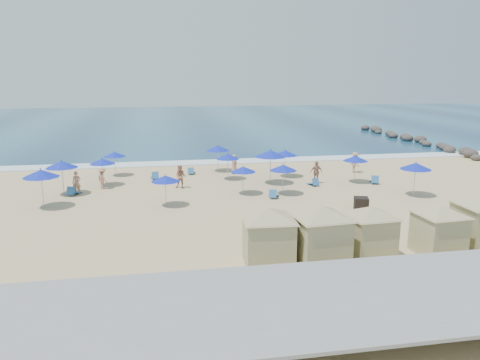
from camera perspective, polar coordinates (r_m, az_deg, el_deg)
name	(u,v)px	position (r m, az deg, el deg)	size (l,w,h in m)	color
ground	(274,205)	(30.35, 4.23, -3.04)	(160.00, 160.00, 0.00)	tan
ocean	(198,122)	(83.99, -5.18, 7.11)	(160.00, 80.00, 0.06)	navy
surf_line	(235,161)	(45.13, -0.65, 2.29)	(160.00, 2.50, 0.08)	white
seawall	(366,287)	(18.17, 15.12, -12.44)	(160.00, 6.10, 1.22)	gray
rock_jetty	(412,139)	(62.23, 20.23, 4.71)	(2.56, 26.66, 0.96)	#2F2927
trash_bin	(361,204)	(29.89, 14.55, -2.85)	(0.83, 0.83, 0.83)	black
cabana_0	(269,229)	(20.61, 3.50, -5.97)	(4.55, 4.55, 2.86)	tan
cabana_1	(321,227)	(20.97, 9.84, -5.70)	(4.65, 4.65, 2.93)	tan
cabana_2	(370,225)	(22.33, 15.58, -5.29)	(4.19, 4.19, 2.63)	tan
cabana_3	(440,223)	(23.69, 23.15, -4.86)	(4.15, 4.15, 2.61)	tan
umbrella_0	(102,161)	(36.57, -16.45, 2.21)	(1.90, 1.90, 2.17)	#A5A8AD
umbrella_1	(62,164)	(34.58, -20.92, 1.80)	(2.20, 2.20, 2.51)	#A5A8AD
umbrella_2	(114,154)	(39.92, -15.06, 3.04)	(1.83, 1.83, 2.08)	#A5A8AD
umbrella_3	(165,179)	(29.93, -9.10, 0.18)	(1.83, 1.83, 2.09)	#A5A8AD
umbrella_4	(218,148)	(40.36, -2.72, 3.90)	(2.06, 2.06, 2.35)	#A5A8AD
umbrella_5	(228,156)	(37.21, -1.50, 2.89)	(1.89, 1.89, 2.15)	#A5A8AD
umbrella_6	(243,169)	(32.55, 0.39, 1.32)	(1.81, 1.81, 2.06)	#A5A8AD
umbrella_7	(270,154)	(35.68, 3.74, 3.23)	(2.39, 2.39, 2.72)	#A5A8AD
umbrella_8	(283,168)	(32.60, 5.28, 1.51)	(1.94, 1.94, 2.21)	#A5A8AD
umbrella_9	(285,153)	(38.29, 5.52, 3.30)	(2.02, 2.02, 2.29)	#A5A8AD
umbrella_10	(355,158)	(37.18, 13.90, 2.57)	(1.93, 1.93, 2.20)	#A5A8AD
umbrella_11	(416,166)	(34.18, 20.63, 1.60)	(2.14, 2.14, 2.44)	#A5A8AD
umbrella_12	(41,173)	(31.61, -23.11, 0.74)	(2.25, 2.25, 2.56)	#A5A8AD
beach_chair_0	(73,192)	(34.64, -19.67, -1.37)	(0.97, 1.35, 0.68)	#295F97
beach_chair_1	(155,176)	(38.20, -10.35, 0.45)	(0.69, 1.28, 0.67)	#295F97
beach_chair_2	(191,172)	(39.68, -5.97, 1.02)	(0.72, 1.21, 0.63)	#295F97
beach_chair_3	(274,195)	(31.98, 4.12, -1.79)	(0.97, 1.29, 0.65)	#295F97
beach_chair_4	(314,183)	(35.82, 8.97, -0.35)	(0.69, 1.21, 0.63)	#295F97
beach_chair_5	(375,180)	(37.54, 16.08, -0.06)	(0.95, 1.37, 0.69)	#295F97
beachgoer_0	(77,183)	(34.67, -19.29, -0.34)	(0.60, 0.39, 1.63)	tan
beachgoer_1	(181,177)	(34.75, -7.26, 0.40)	(0.84, 0.66, 1.74)	tan
beachgoer_2	(316,172)	(36.51, 9.27, 0.94)	(1.02, 0.43, 1.75)	tan
beachgoer_3	(355,162)	(41.20, 13.85, 2.11)	(1.15, 0.66, 1.78)	tan
beachgoer_4	(234,164)	(39.57, -0.71, 1.95)	(0.80, 0.52, 1.64)	tan
beachgoer_5	(102,178)	(35.76, -16.42, 0.19)	(1.02, 0.58, 1.57)	tan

